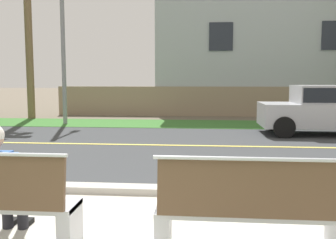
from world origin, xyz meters
TOP-DOWN VIEW (x-y plane):
  - ground_plane at (0.00, 8.00)m, footprint 140.00×140.00m
  - curb_edge at (0.00, 2.35)m, footprint 44.00×0.30m
  - street_asphalt at (0.00, 6.50)m, footprint 52.00×8.00m
  - road_centre_line at (0.00, 6.50)m, footprint 48.00×0.14m
  - far_verge_grass at (0.00, 11.34)m, footprint 48.00×2.80m
  - bench_right at (1.32, 0.44)m, footprint 1.82×0.48m
  - seated_person_blue at (-1.26, 0.61)m, footprint 0.52×0.68m
  - car_silver_near at (4.86, 8.90)m, footprint 4.30×1.86m
  - streetlamp at (-4.45, 11.15)m, footprint 0.24×2.10m
  - garden_wall at (0.38, 14.72)m, footprint 13.00×0.36m
  - house_across_street at (4.25, 17.91)m, footprint 12.19×6.91m

SIDE VIEW (x-z plane):
  - ground_plane at x=0.00m, z-range 0.00..0.00m
  - street_asphalt at x=0.00m, z-range 0.00..0.01m
  - far_verge_grass at x=0.00m, z-range 0.00..0.02m
  - road_centre_line at x=0.00m, z-range 0.01..0.01m
  - curb_edge at x=0.00m, z-range 0.00..0.11m
  - bench_right at x=1.32m, z-range -0.05..0.96m
  - seated_person_blue at x=-1.26m, z-range 0.05..1.30m
  - garden_wall at x=0.38m, z-range 0.00..1.40m
  - car_silver_near at x=4.86m, z-range 0.08..1.62m
  - house_across_street at x=4.25m, z-range 0.05..7.40m
  - streetlamp at x=-4.45m, z-range 0.50..7.19m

